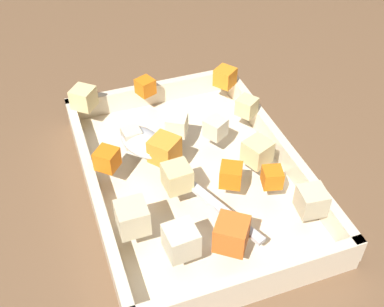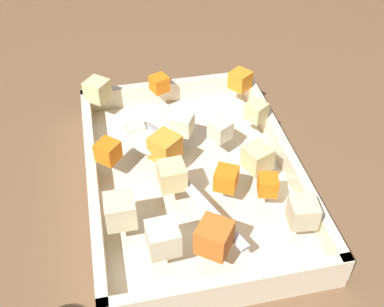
% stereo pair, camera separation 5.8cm
% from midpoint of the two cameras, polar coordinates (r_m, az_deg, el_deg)
% --- Properties ---
extents(ground_plane, '(4.00, 4.00, 0.00)m').
position_cam_midpoint_polar(ground_plane, '(0.62, -4.04, -4.27)').
color(ground_plane, brown).
extents(baking_dish, '(0.36, 0.26, 0.05)m').
position_cam_midpoint_polar(baking_dish, '(0.61, -2.72, -3.14)').
color(baking_dish, beige).
rests_on(baking_dish, ground_plane).
extents(carrot_chunk_heap_side, '(0.03, 0.03, 0.02)m').
position_cam_midpoint_polar(carrot_chunk_heap_side, '(0.70, -8.00, 7.73)').
color(carrot_chunk_heap_side, orange).
rests_on(carrot_chunk_heap_side, baking_dish).
extents(carrot_chunk_rim_edge, '(0.04, 0.04, 0.03)m').
position_cam_midpoint_polar(carrot_chunk_rim_edge, '(0.71, 1.56, 8.93)').
color(carrot_chunk_rim_edge, orange).
rests_on(carrot_chunk_rim_edge, baking_dish).
extents(carrot_chunk_center, '(0.03, 0.03, 0.02)m').
position_cam_midpoint_polar(carrot_chunk_center, '(0.55, 6.49, -2.94)').
color(carrot_chunk_center, orange).
rests_on(carrot_chunk_center, baking_dish).
extents(carrot_chunk_heap_top, '(0.04, 0.04, 0.03)m').
position_cam_midpoint_polar(carrot_chunk_heap_top, '(0.58, -6.14, 0.34)').
color(carrot_chunk_heap_top, orange).
rests_on(carrot_chunk_heap_top, baking_dish).
extents(carrot_chunk_near_right, '(0.03, 0.03, 0.02)m').
position_cam_midpoint_polar(carrot_chunk_near_right, '(0.58, -12.82, -0.76)').
color(carrot_chunk_near_right, orange).
rests_on(carrot_chunk_near_right, baking_dish).
extents(carrot_chunk_far_right, '(0.03, 0.03, 0.02)m').
position_cam_midpoint_polar(carrot_chunk_far_right, '(0.55, 1.60, -2.69)').
color(carrot_chunk_far_right, orange).
rests_on(carrot_chunk_far_right, baking_dish).
extents(carrot_chunk_front_center, '(0.05, 0.05, 0.03)m').
position_cam_midpoint_polar(carrot_chunk_front_center, '(0.49, 1.26, -9.65)').
color(carrot_chunk_front_center, orange).
rests_on(carrot_chunk_front_center, baking_dish).
extents(potato_chunk_corner_ne, '(0.03, 0.03, 0.03)m').
position_cam_midpoint_polar(potato_chunk_corner_ne, '(0.49, -4.78, -10.35)').
color(potato_chunk_corner_ne, beige).
rests_on(potato_chunk_corner_ne, baking_dish).
extents(potato_chunk_far_left, '(0.04, 0.04, 0.03)m').
position_cam_midpoint_polar(potato_chunk_far_left, '(0.58, 4.88, 0.09)').
color(potato_chunk_far_left, '#E0CC89').
rests_on(potato_chunk_far_left, baking_dish).
extents(potato_chunk_near_left, '(0.03, 0.03, 0.03)m').
position_cam_midpoint_polar(potato_chunk_near_left, '(0.55, -4.82, -2.92)').
color(potato_chunk_near_left, '#E0CC89').
rests_on(potato_chunk_near_left, baking_dish).
extents(potato_chunk_mid_right, '(0.03, 0.03, 0.03)m').
position_cam_midpoint_polar(potato_chunk_mid_right, '(0.62, -4.48, 3.26)').
color(potato_chunk_mid_right, beige).
rests_on(potato_chunk_mid_right, baking_dish).
extents(potato_chunk_corner_sw, '(0.03, 0.03, 0.03)m').
position_cam_midpoint_polar(potato_chunk_corner_sw, '(0.51, -10.33, -7.60)').
color(potato_chunk_corner_sw, beige).
rests_on(potato_chunk_corner_sw, baking_dish).
extents(potato_chunk_mid_left, '(0.03, 0.03, 0.03)m').
position_cam_midpoint_polar(potato_chunk_mid_left, '(0.53, 10.88, -5.64)').
color(potato_chunk_mid_left, beige).
rests_on(potato_chunk_mid_left, baking_dish).
extents(potato_chunk_near_spoon, '(0.04, 0.04, 0.03)m').
position_cam_midpoint_polar(potato_chunk_near_spoon, '(0.69, -15.08, 6.27)').
color(potato_chunk_near_spoon, '#E0CC89').
rests_on(potato_chunk_near_spoon, baking_dish).
extents(potato_chunk_corner_se, '(0.03, 0.03, 0.02)m').
position_cam_midpoint_polar(potato_chunk_corner_se, '(0.65, 3.93, 5.46)').
color(potato_chunk_corner_se, '#E0CC89').
rests_on(potato_chunk_corner_se, baking_dish).
extents(parsnip_chunk_corner_nw, '(0.02, 0.02, 0.02)m').
position_cam_midpoint_polar(parsnip_chunk_corner_nw, '(0.61, -9.81, 1.84)').
color(parsnip_chunk_corner_nw, beige).
rests_on(parsnip_chunk_corner_nw, baking_dish).
extents(parsnip_chunk_back_center, '(0.03, 0.03, 0.02)m').
position_cam_midpoint_polar(parsnip_chunk_back_center, '(0.62, 0.08, 2.95)').
color(parsnip_chunk_back_center, beige).
rests_on(parsnip_chunk_back_center, baking_dish).
extents(serving_spoon, '(0.23, 0.11, 0.02)m').
position_cam_midpoint_polar(serving_spoon, '(0.60, -7.80, 0.53)').
color(serving_spoon, silver).
rests_on(serving_spoon, baking_dish).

